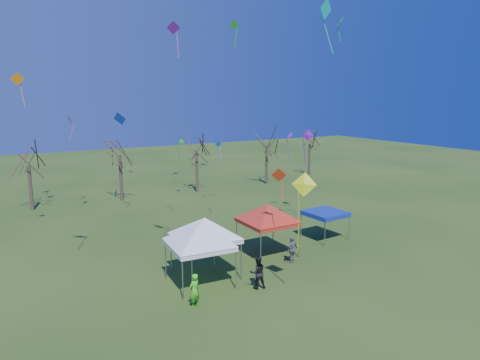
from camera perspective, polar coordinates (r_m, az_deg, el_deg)
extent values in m
plane|color=#234416|center=(25.60, 4.71, -13.28)|extent=(140.00, 140.00, 0.00)
cylinder|color=#3D2D21|center=(44.60, -26.14, -0.96)|extent=(0.32, 0.32, 4.28)
cylinder|color=#3D2D21|center=(45.59, -15.58, 0.24)|extent=(0.32, 0.32, 4.64)
cylinder|color=#3D2D21|center=(48.03, -5.76, 1.04)|extent=(0.32, 0.32, 4.49)
cylinder|color=#3D2D21|center=(52.48, 3.57, 1.91)|extent=(0.32, 0.32, 4.47)
cylinder|color=#3D2D21|center=(59.08, 9.23, 2.69)|extent=(0.32, 0.32, 4.23)
cylinder|color=gray|center=(23.08, -7.65, -13.17)|extent=(0.07, 0.07, 2.20)
cylinder|color=gray|center=(25.79, -9.89, -10.57)|extent=(0.07, 0.07, 2.20)
cylinder|color=gray|center=(24.14, -0.57, -11.94)|extent=(0.07, 0.07, 2.20)
cylinder|color=gray|center=(26.74, -3.48, -9.62)|extent=(0.07, 0.07, 2.20)
cube|color=white|center=(24.45, -5.45, -8.60)|extent=(3.50, 3.50, 0.26)
pyramid|color=white|center=(24.06, -5.50, -5.84)|extent=(4.65, 4.65, 1.10)
cylinder|color=gray|center=(23.96, -6.41, -12.16)|extent=(0.07, 0.07, 2.22)
cylinder|color=gray|center=(26.64, -9.18, -9.80)|extent=(0.07, 0.07, 2.22)
cylinder|color=gray|center=(25.27, 0.16, -10.83)|extent=(0.07, 0.07, 2.22)
cylinder|color=gray|center=(27.82, -3.13, -8.76)|extent=(0.07, 0.07, 2.22)
cube|color=white|center=(25.44, -4.68, -7.72)|extent=(3.35, 3.35, 0.27)
pyramid|color=white|center=(25.07, -4.73, -5.03)|extent=(4.72, 4.72, 1.11)
cylinder|color=gray|center=(27.18, 2.78, -9.29)|extent=(0.07, 0.07, 2.18)
cylinder|color=gray|center=(29.64, -0.45, -7.53)|extent=(0.07, 0.07, 2.18)
cylinder|color=gray|center=(28.87, 7.92, -8.15)|extent=(0.07, 0.07, 2.18)
cylinder|color=gray|center=(31.19, 4.44, -6.61)|extent=(0.07, 0.07, 2.18)
cube|color=red|center=(28.80, 3.70, -5.56)|extent=(3.27, 3.27, 0.26)
pyramid|color=red|center=(28.48, 3.73, -3.21)|extent=(4.62, 4.62, 1.09)
cylinder|color=gray|center=(31.31, 11.25, -7.11)|extent=(0.05, 0.05, 1.78)
cylinder|color=gray|center=(33.02, 8.18, -6.05)|extent=(0.05, 0.05, 1.78)
cylinder|color=gray|center=(33.06, 14.32, -6.27)|extent=(0.05, 0.05, 1.78)
cylinder|color=gray|center=(34.68, 11.26, -5.32)|extent=(0.05, 0.05, 1.78)
cube|color=navy|center=(32.72, 11.32, -4.50)|extent=(2.84, 2.84, 0.21)
cube|color=navy|center=(32.67, 11.33, -4.23)|extent=(2.84, 2.84, 0.11)
imported|color=slate|center=(27.99, 6.96, -9.21)|extent=(1.11, 0.75, 1.76)
imported|color=black|center=(24.31, 2.37, -12.21)|extent=(1.06, 0.92, 1.86)
imported|color=#4AD922|center=(22.45, -6.10, -14.44)|extent=(0.76, 0.63, 1.78)
cone|color=#DB3084|center=(42.03, -21.71, 7.46)|extent=(0.45, 0.92, 0.86)
cube|color=#DB3084|center=(41.78, -21.53, 6.01)|extent=(0.66, 0.07, 1.66)
cone|color=purple|center=(51.35, 6.58, 5.89)|extent=(0.91, 1.18, 0.89)
cube|color=purple|center=(51.70, 6.44, 4.19)|extent=(0.46, 0.12, 2.59)
cone|color=orange|center=(43.85, -27.58, 11.87)|extent=(1.26, 0.65, 1.22)
cube|color=orange|center=(43.93, -27.03, 10.11)|extent=(0.22, 0.64, 2.17)
cone|color=#0CC2A8|center=(24.27, 11.30, 21.47)|extent=(1.16, 0.63, 1.13)
cube|color=#0CC2A8|center=(24.37, 11.61, 18.40)|extent=(0.29, 0.71, 1.98)
cone|color=green|center=(29.77, -0.77, 20.01)|extent=(0.42, 0.72, 0.70)
cube|color=green|center=(29.56, -0.55, 18.43)|extent=(0.31, 0.15, 1.33)
cone|color=blue|center=(37.58, -15.70, 7.92)|extent=(1.26, 1.37, 1.14)
cube|color=blue|center=(37.44, -15.18, 6.06)|extent=(0.61, 0.48, 1.83)
cone|color=green|center=(44.25, -7.85, 5.05)|extent=(0.51, 0.66, 0.69)
cube|color=green|center=(44.59, -8.19, 3.63)|extent=(0.66, 0.45, 1.92)
cone|color=#C7D816|center=(21.53, 8.55, -0.59)|extent=(1.25, 1.27, 1.22)
cube|color=#C7D816|center=(22.02, 7.82, -5.46)|extent=(0.38, 0.37, 3.22)
cone|color=red|center=(25.38, 5.21, 0.72)|extent=(0.96, 0.83, 0.86)
cube|color=red|center=(25.56, 5.66, -1.31)|extent=(0.30, 0.41, 1.40)
cone|color=green|center=(29.92, 13.20, 19.90)|extent=(0.71, 0.82, 0.64)
cube|color=green|center=(29.95, 13.06, 18.50)|extent=(0.31, 0.20, 1.09)
cone|color=blue|center=(42.11, -2.94, 4.84)|extent=(0.76, 0.57, 0.65)
cube|color=blue|center=(42.22, -2.61, 3.70)|extent=(0.24, 0.47, 1.37)
cone|color=purple|center=(31.18, -8.88, 19.45)|extent=(1.06, 0.77, 0.86)
cube|color=purple|center=(31.07, -8.31, 17.37)|extent=(0.18, 0.56, 1.82)
cone|color=purple|center=(37.57, 9.04, 5.92)|extent=(0.67, 1.01, 1.02)
cube|color=purple|center=(37.84, 8.58, 3.75)|extent=(0.56, 0.31, 2.41)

